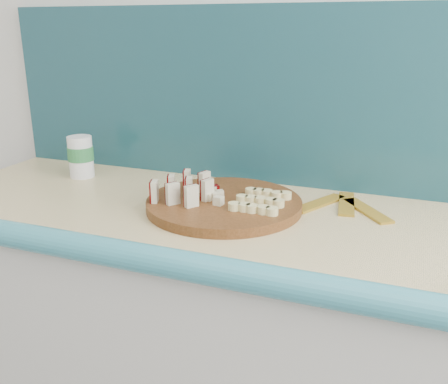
% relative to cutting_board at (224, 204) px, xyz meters
% --- Properties ---
extents(backsplash, '(2.20, 0.02, 0.50)m').
position_rel_cutting_board_xyz_m(backsplash, '(0.29, 0.26, 0.24)').
color(backsplash, teal).
rests_on(backsplash, kitchen_counter).
extents(cutting_board, '(0.40, 0.40, 0.02)m').
position_rel_cutting_board_xyz_m(cutting_board, '(0.00, 0.00, 0.00)').
color(cutting_board, '#40230D').
rests_on(cutting_board, kitchen_counter).
extents(apple_wedges, '(0.14, 0.15, 0.05)m').
position_rel_cutting_board_xyz_m(apple_wedges, '(-0.10, -0.03, 0.04)').
color(apple_wedges, beige).
rests_on(apple_wedges, cutting_board).
extents(apple_chunks, '(0.05, 0.06, 0.02)m').
position_rel_cutting_board_xyz_m(apple_chunks, '(-0.02, -0.00, 0.02)').
color(apple_chunks, beige).
rests_on(apple_chunks, cutting_board).
extents(banana_slices, '(0.13, 0.15, 0.02)m').
position_rel_cutting_board_xyz_m(banana_slices, '(0.10, -0.00, 0.02)').
color(banana_slices, '#EBDE8F').
rests_on(banana_slices, cutting_board).
extents(canister, '(0.08, 0.08, 0.13)m').
position_rel_cutting_board_xyz_m(canister, '(-0.51, 0.11, 0.05)').
color(canister, white).
rests_on(canister, kitchen_counter).
extents(banana_peel, '(0.25, 0.21, 0.01)m').
position_rel_cutting_board_xyz_m(banana_peel, '(0.28, 0.12, -0.01)').
color(banana_peel, '#BA9023').
rests_on(banana_peel, kitchen_counter).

